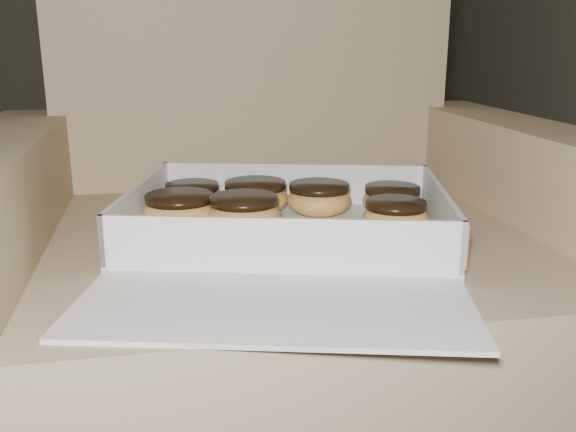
{
  "coord_description": "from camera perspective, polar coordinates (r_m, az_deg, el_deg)",
  "views": [
    {
      "loc": [
        0.81,
        -0.75,
        0.65
      ],
      "look_at": [
        0.96,
        0.03,
        0.42
      ],
      "focal_mm": 40.0,
      "sensor_mm": 36.0,
      "label": 1
    }
  ],
  "objects": [
    {
      "name": "donut_e",
      "position": [
        0.93,
        -8.51,
        1.75
      ],
      "size": [
        0.08,
        0.08,
        0.04
      ],
      "color": "#E8AE51",
      "rests_on": "bakery_box"
    },
    {
      "name": "donut_f",
      "position": [
        0.91,
        -2.92,
        1.78
      ],
      "size": [
        0.09,
        0.09,
        0.05
      ],
      "color": "#E8AE51",
      "rests_on": "bakery_box"
    },
    {
      "name": "crumb_c",
      "position": [
        0.73,
        -6.95,
        -4.0
      ],
      "size": [
        0.01,
        0.01,
        0.0
      ],
      "primitive_type": "ellipsoid",
      "color": "black",
      "rests_on": "bakery_box"
    },
    {
      "name": "armchair",
      "position": [
        0.96,
        -0.81,
        -6.79
      ],
      "size": [
        0.84,
        0.71,
        0.88
      ],
      "color": "tan",
      "rests_on": "floor"
    },
    {
      "name": "donut_b",
      "position": [
        0.91,
        2.78,
        1.61
      ],
      "size": [
        0.09,
        0.09,
        0.05
      ],
      "color": "#E8AE51",
      "rests_on": "bakery_box"
    },
    {
      "name": "bakery_box",
      "position": [
        0.8,
        0.05,
        -1.83
      ],
      "size": [
        0.5,
        0.55,
        0.07
      ],
      "rotation": [
        0.0,
        0.0,
        -0.26
      ],
      "color": "white",
      "rests_on": "armchair"
    },
    {
      "name": "donut_a",
      "position": [
        0.83,
        -3.94,
        0.3
      ],
      "size": [
        0.1,
        0.1,
        0.05
      ],
      "color": "#E8AE51",
      "rests_on": "bakery_box"
    },
    {
      "name": "donut_c",
      "position": [
        0.84,
        9.52,
        0.05
      ],
      "size": [
        0.08,
        0.08,
        0.04
      ],
      "color": "#E8AE51",
      "rests_on": "bakery_box"
    },
    {
      "name": "donut_g",
      "position": [
        0.92,
        9.22,
        1.46
      ],
      "size": [
        0.08,
        0.08,
        0.04
      ],
      "color": "#E8AE51",
      "rests_on": "bakery_box"
    },
    {
      "name": "crumb_b",
      "position": [
        0.72,
        -6.77,
        -4.05
      ],
      "size": [
        0.01,
        0.01,
        0.0
      ],
      "primitive_type": "ellipsoid",
      "color": "black",
      "rests_on": "bakery_box"
    },
    {
      "name": "donut_d",
      "position": [
        0.85,
        -9.61,
        0.51
      ],
      "size": [
        0.09,
        0.09,
        0.05
      ],
      "color": "#E8AE51",
      "rests_on": "bakery_box"
    },
    {
      "name": "crumb_a",
      "position": [
        0.74,
        -11.28,
        -3.79
      ],
      "size": [
        0.01,
        0.01,
        0.0
      ],
      "primitive_type": "ellipsoid",
      "color": "black",
      "rests_on": "bakery_box"
    },
    {
      "name": "crumb_d",
      "position": [
        0.78,
        -4.07,
        -2.6
      ],
      "size": [
        0.01,
        0.01,
        0.0
      ],
      "primitive_type": "ellipsoid",
      "color": "black",
      "rests_on": "bakery_box"
    }
  ]
}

